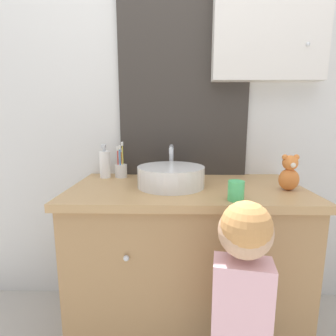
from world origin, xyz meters
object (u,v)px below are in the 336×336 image
object	(u,v)px
child_figure	(242,293)
teddy_bear	(289,173)
drinking_cup	(236,191)
sink_basin	(171,176)
toothbrush_holder	(121,169)
soap_dispenser	(105,164)

from	to	relation	value
child_figure	teddy_bear	distance (m)	0.60
child_figure	drinking_cup	distance (m)	0.37
drinking_cup	teddy_bear	bearing A→B (deg)	30.47
sink_basin	toothbrush_holder	world-z (taller)	toothbrush_holder
teddy_bear	soap_dispenser	bearing A→B (deg)	164.73
soap_dispenser	drinking_cup	bearing A→B (deg)	-33.11
soap_dispenser	child_figure	world-z (taller)	soap_dispenser
sink_basin	child_figure	world-z (taller)	sink_basin
soap_dispenser	child_figure	xyz separation A→B (m)	(0.62, -0.64, -0.33)
drinking_cup	child_figure	bearing A→B (deg)	-94.52
toothbrush_holder	child_figure	size ratio (longest dim) A/B	0.23
child_figure	soap_dispenser	bearing A→B (deg)	133.95
toothbrush_holder	teddy_bear	xyz separation A→B (m)	(0.83, -0.26, 0.03)
teddy_bear	toothbrush_holder	bearing A→B (deg)	162.55
teddy_bear	drinking_cup	xyz separation A→B (m)	(-0.28, -0.17, -0.04)
toothbrush_holder	drinking_cup	world-z (taller)	toothbrush_holder
sink_basin	drinking_cup	world-z (taller)	sink_basin
toothbrush_holder	teddy_bear	bearing A→B (deg)	-17.45
sink_basin	child_figure	xyz separation A→B (m)	(0.24, -0.46, -0.31)
toothbrush_holder	soap_dispenser	distance (m)	0.09
toothbrush_holder	sink_basin	bearing A→B (deg)	-34.63
toothbrush_holder	soap_dispenser	world-z (taller)	toothbrush_holder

